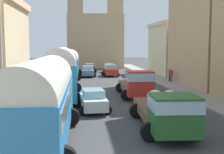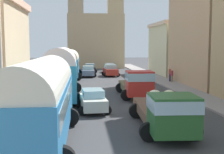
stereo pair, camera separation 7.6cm
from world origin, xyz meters
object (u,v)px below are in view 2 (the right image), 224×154
car_0 (111,70)px  car_3 (88,71)px  parked_bus_1 (62,71)px  car_2 (93,100)px  parked_bus_2 (70,63)px  car_1 (110,68)px  parked_bus_0 (41,98)px  pedestrian_0 (172,75)px  cargo_truck_0 (165,111)px  car_4 (90,68)px  cargo_truck_1 (137,83)px  pedestrian_1 (170,74)px  streetlamp_near (5,53)px

car_0 → car_3: (-3.25, -0.24, -0.05)m
parked_bus_1 → car_2: parked_bus_1 is taller
parked_bus_2 → car_1: 10.55m
parked_bus_0 → pedestrian_0: size_ratio=5.78×
parked_bus_0 → cargo_truck_0: 6.19m
car_2 → pedestrian_0: bearing=55.3°
cargo_truck_0 → car_4: (-2.91, 34.81, -0.42)m
cargo_truck_0 → cargo_truck_1: cargo_truck_1 is taller
car_4 → pedestrian_1: (9.26, -14.35, 0.29)m
cargo_truck_0 → car_0: cargo_truck_0 is taller
car_4 → streetlamp_near: 35.48m
car_0 → car_4: (-2.83, 6.27, -0.08)m
car_3 → streetlamp_near: (-4.39, -28.49, 3.31)m
parked_bus_0 → car_3: parked_bus_0 is taller
cargo_truck_1 → car_0: size_ratio=1.84×
car_2 → parked_bus_0: bearing=-110.6°
parked_bus_2 → cargo_truck_0: bearing=-77.5°
cargo_truck_1 → streetlamp_near: size_ratio=1.03×
car_0 → pedestrian_0: size_ratio=2.24×
parked_bus_2 → car_0: 6.32m
parked_bus_2 → car_1: size_ratio=2.18×
car_0 → streetlamp_near: (-7.64, -28.73, 3.26)m
cargo_truck_1 → cargo_truck_0: bearing=-92.3°
car_1 → pedestrian_1: bearing=-67.2°
pedestrian_0 → streetlamp_near: size_ratio=0.25×
streetlamp_near → pedestrian_0: bearing=54.6°
streetlamp_near → pedestrian_1: bearing=55.7°
cargo_truck_0 → cargo_truck_1: size_ratio=1.08×
car_2 → car_1: bearing=82.6°
car_3 → cargo_truck_1: bearing=-78.3°
car_1 → car_4: (-3.27, 0.09, -0.01)m
cargo_truck_0 → car_1: bearing=89.4°
car_0 → cargo_truck_1: bearing=-88.5°
car_1 → car_2: 29.54m
parked_bus_2 → pedestrian_1: size_ratio=5.10×
cargo_truck_1 → car_4: bearing=97.7°
parked_bus_2 → car_0: parked_bus_2 is taller
parked_bus_1 → parked_bus_2: parked_bus_1 is taller
parked_bus_2 → car_0: (5.75, 2.26, -1.30)m
pedestrian_0 → car_4: bearing=121.0°
cargo_truck_0 → car_2: bearing=122.4°
parked_bus_1 → cargo_truck_0: 11.98m
parked_bus_2 → pedestrian_1: parked_bus_2 is taller
cargo_truck_1 → car_1: size_ratio=1.67×
parked_bus_0 → car_2: size_ratio=2.64×
car_0 → parked_bus_1: bearing=-107.6°
parked_bus_2 → car_2: parked_bus_2 is taller
car_3 → pedestrian_0: bearing=-42.5°
parked_bus_2 → cargo_truck_0: parked_bus_2 is taller
cargo_truck_1 → car_0: cargo_truck_1 is taller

